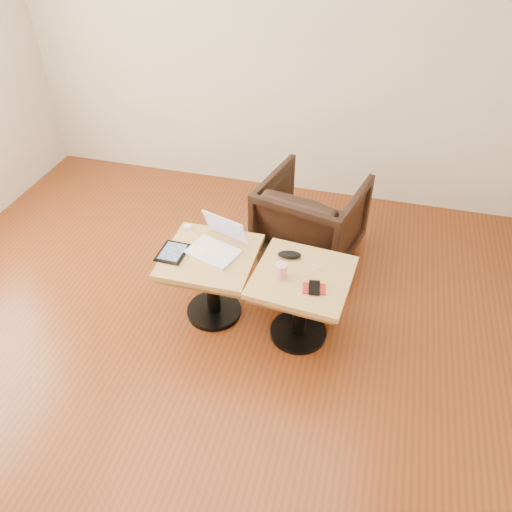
% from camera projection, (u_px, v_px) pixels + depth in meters
% --- Properties ---
extents(room_shell, '(4.52, 4.52, 2.71)m').
position_uv_depth(room_shell, '(164.00, 177.00, 2.37)').
color(room_shell, '#572A10').
rests_on(room_shell, ground).
extents(side_table_left, '(0.59, 0.59, 0.53)m').
position_uv_depth(side_table_left, '(211.00, 270.00, 3.30)').
color(side_table_left, black).
rests_on(side_table_left, ground).
extents(side_table_right, '(0.64, 0.64, 0.53)m').
position_uv_depth(side_table_right, '(301.00, 291.00, 3.14)').
color(side_table_right, black).
rests_on(side_table_right, ground).
extents(laptop, '(0.39, 0.38, 0.22)m').
position_uv_depth(laptop, '(217.00, 244.00, 3.23)').
color(laptop, white).
rests_on(laptop, side_table_left).
extents(tablet, '(0.18, 0.22, 0.02)m').
position_uv_depth(tablet, '(173.00, 252.00, 3.21)').
color(tablet, black).
rests_on(tablet, side_table_left).
extents(charging_adapter, '(0.05, 0.05, 0.03)m').
position_uv_depth(charging_adapter, '(188.00, 227.00, 3.42)').
color(charging_adapter, white).
rests_on(charging_adapter, side_table_left).
extents(glasses_case, '(0.16, 0.09, 0.05)m').
position_uv_depth(glasses_case, '(289.00, 255.00, 3.17)').
color(glasses_case, black).
rests_on(glasses_case, side_table_right).
extents(striped_cup, '(0.09, 0.09, 0.10)m').
position_uv_depth(striped_cup, '(281.00, 271.00, 3.02)').
color(striped_cup, '#F6516F').
rests_on(striped_cup, side_table_right).
extents(earbuds_tangle, '(0.07, 0.05, 0.01)m').
position_uv_depth(earbuds_tangle, '(318.00, 268.00, 3.10)').
color(earbuds_tangle, white).
rests_on(earbuds_tangle, side_table_right).
extents(phone_on_sleeve, '(0.15, 0.13, 0.02)m').
position_uv_depth(phone_on_sleeve, '(314.00, 288.00, 2.95)').
color(phone_on_sleeve, '#9B170E').
rests_on(phone_on_sleeve, side_table_right).
extents(armchair, '(0.87, 0.88, 0.67)m').
position_uv_depth(armchair, '(311.00, 219.00, 3.87)').
color(armchair, black).
rests_on(armchair, ground).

